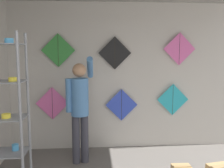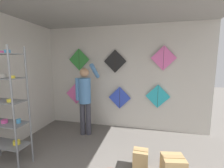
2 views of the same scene
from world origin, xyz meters
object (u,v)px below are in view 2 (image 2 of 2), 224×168
kite_4 (115,61)px  kite_5 (164,58)px  kite_2 (158,96)px  kite_3 (79,60)px  cardboard_box_spare (140,159)px  shopkeeper (85,95)px  cardboard_box (173,168)px  kite_1 (120,98)px  kite_0 (76,94)px  shelf_rack (3,102)px

kite_4 → kite_5: kite_5 is taller
kite_4 → kite_2: bearing=0.0°
kite_3 → kite_2: bearing=0.0°
kite_3 → cardboard_box_spare: bearing=-39.9°
shopkeeper → cardboard_box_spare: 1.92m
shopkeeper → kite_3: bearing=112.6°
kite_2 → cardboard_box_spare: bearing=-102.6°
shopkeeper → kite_2: shopkeeper is taller
cardboard_box → kite_1: kite_1 is taller
kite_3 → kite_5: kite_5 is taller
kite_4 → kite_5: (1.24, 0.00, 0.08)m
kite_0 → kite_4: bearing=0.0°
kite_1 → kite_2: kite_2 is taller
kite_0 → kite_2: 2.32m
shelf_rack → kite_5: kite_5 is taller
cardboard_box → kite_1: size_ratio=0.62×
kite_0 → kite_5: bearing=0.0°
shopkeeper → cardboard_box_spare: shopkeeper is taller
kite_0 → shelf_rack: bearing=-99.6°
kite_0 → kite_3: size_ratio=1.00×
kite_1 → cardboard_box: bearing=-55.1°
cardboard_box → cardboard_box_spare: (-0.51, 0.13, -0.02)m
cardboard_box → cardboard_box_spare: size_ratio=1.13×
kite_1 → cardboard_box_spare: bearing=-66.7°
cardboard_box → kite_1: (-1.17, 1.68, 0.68)m
kite_1 → kite_5: 1.54m
kite_1 → kite_5: size_ratio=1.00×
shelf_rack → kite_2: size_ratio=3.36×
kite_1 → kite_4: size_ratio=1.00×
cardboard_box → kite_2: bearing=95.5°
cardboard_box → shopkeeper: bearing=150.5°
cardboard_box_spare → kite_0: (-1.98, 1.54, 0.75)m
kite_3 → kite_5: bearing=0.0°
shopkeeper → cardboard_box_spare: bearing=-46.8°
shelf_rack → kite_4: kite_4 is taller
shelf_rack → shopkeeper: (0.89, 1.41, -0.14)m
kite_2 → kite_4: 1.45m
cardboard_box → kite_4: 2.70m
shelf_rack → kite_1: shelf_rack is taller
kite_5 → kite_4: bearing=180.0°
shopkeeper → kite_2: bearing=5.3°
cardboard_box_spare → kite_4: kite_4 is taller
cardboard_box → kite_3: size_ratio=0.62×
shelf_rack → kite_4: bearing=52.7°
shelf_rack → cardboard_box_spare: size_ratio=6.13×
cardboard_box → kite_0: size_ratio=0.62×
shopkeeper → cardboard_box_spare: (1.43, -0.96, -0.85)m
kite_5 → kite_2: bearing=180.0°
kite_1 → kite_3: (-1.18, 0.00, 1.04)m
cardboard_box → kite_3: (-2.35, 1.68, 1.72)m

